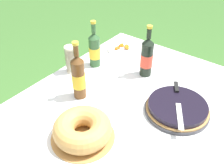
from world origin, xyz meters
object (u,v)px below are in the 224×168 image
berry_tart (177,108)px  cup_stack (71,59)px  cider_bottle_green (95,50)px  juice_bottle_red (147,57)px  cider_bottle_amber (79,77)px  serving_knife (178,100)px  snack_plate_near (122,48)px  bundt_cake (82,129)px

berry_tart → cup_stack: cup_stack is taller
cider_bottle_green → juice_bottle_red: 0.36m
cup_stack → cider_bottle_amber: cider_bottle_amber is taller
serving_knife → juice_bottle_red: bearing=-150.0°
serving_knife → cup_stack: 0.72m
cider_bottle_green → snack_plate_near: 0.31m
bundt_cake → cup_stack: bearing=49.9°
serving_knife → bundt_cake: 0.54m
cider_bottle_amber → snack_plate_near: (0.60, 0.13, -0.13)m
snack_plate_near → cup_stack: bearing=168.4°
cider_bottle_green → juice_bottle_red: size_ratio=0.94×
serving_knife → cider_bottle_amber: cider_bottle_amber is taller
cup_stack → juice_bottle_red: (0.27, -0.41, 0.04)m
berry_tart → juice_bottle_red: 0.40m
cider_bottle_green → cider_bottle_amber: 0.35m
cup_stack → snack_plate_near: bearing=-11.6°
cup_stack → cider_bottle_amber: bearing=-125.2°
cider_bottle_amber → juice_bottle_red: size_ratio=1.03×
cider_bottle_green → juice_bottle_red: bearing=-71.3°
berry_tart → serving_knife: 0.05m
berry_tart → cup_stack: size_ratio=1.85×
berry_tart → bundt_cake: 0.53m
berry_tart → cider_bottle_green: size_ratio=1.08×
serving_knife → juice_bottle_red: size_ratio=0.98×
berry_tart → bundt_cake: (-0.44, 0.28, 0.03)m
cider_bottle_amber → berry_tart: bearing=-66.8°
serving_knife → bundt_cake: (-0.47, 0.27, -0.01)m
berry_tart → bundt_cake: bearing=147.4°
serving_knife → bundt_cake: bundt_cake is taller
cider_bottle_amber → bundt_cake: bearing=-134.2°
snack_plate_near → serving_knife: bearing=-119.2°
berry_tart → cup_stack: 0.74m
cider_bottle_green → berry_tart: bearing=-97.8°
cup_stack → juice_bottle_red: bearing=-56.4°
serving_knife → cider_bottle_green: (0.07, 0.65, 0.06)m
juice_bottle_red → bundt_cake: bearing=-176.3°
cider_bottle_green → snack_plate_near: bearing=-4.3°
serving_knife → cider_bottle_green: 0.65m
serving_knife → berry_tart: bearing=-0.0°
cup_stack → snack_plate_near: 0.46m
berry_tart → cider_bottle_amber: cider_bottle_amber is taller
cider_bottle_green → serving_knife: bearing=-95.8°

